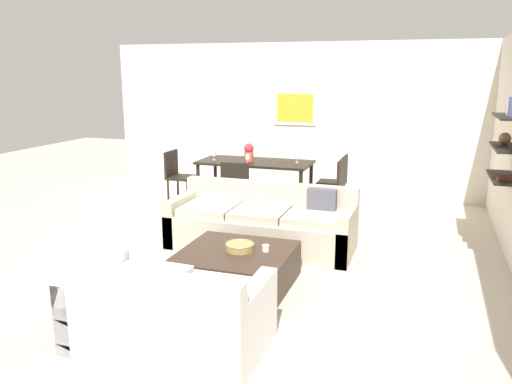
# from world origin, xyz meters

# --- Properties ---
(ground_plane) EXTENTS (18.00, 18.00, 0.00)m
(ground_plane) POSITION_xyz_m (0.00, 0.00, 0.00)
(ground_plane) COLOR #BCB29E
(back_wall_unit) EXTENTS (8.40, 0.09, 2.70)m
(back_wall_unit) POSITION_xyz_m (0.29, 3.53, 1.35)
(back_wall_unit) COLOR silver
(back_wall_unit) RESTS_ON ground
(sofa_beige) EXTENTS (2.33, 0.90, 0.78)m
(sofa_beige) POSITION_xyz_m (0.09, 0.34, 0.29)
(sofa_beige) COLOR #B2A893
(sofa_beige) RESTS_ON ground
(loveseat_white) EXTENTS (1.56, 0.90, 0.78)m
(loveseat_white) POSITION_xyz_m (0.12, -2.25, 0.29)
(loveseat_white) COLOR white
(loveseat_white) RESTS_ON ground
(coffee_table) EXTENTS (1.13, 1.09, 0.38)m
(coffee_table) POSITION_xyz_m (0.20, -0.91, 0.19)
(coffee_table) COLOR #38281E
(coffee_table) RESTS_ON ground
(decorative_bowl) EXTENTS (0.30, 0.30, 0.08)m
(decorative_bowl) POSITION_xyz_m (0.23, -0.88, 0.42)
(decorative_bowl) COLOR #99844C
(decorative_bowl) RESTS_ON coffee_table
(candle_jar) EXTENTS (0.08, 0.08, 0.07)m
(candle_jar) POSITION_xyz_m (0.50, -0.83, 0.41)
(candle_jar) COLOR silver
(candle_jar) RESTS_ON coffee_table
(dining_table) EXTENTS (1.86, 0.84, 0.75)m
(dining_table) POSITION_xyz_m (-0.68, 2.31, 0.68)
(dining_table) COLOR black
(dining_table) RESTS_ON ground
(dining_chair_left_near) EXTENTS (0.44, 0.44, 0.88)m
(dining_chair_left_near) POSITION_xyz_m (-2.01, 2.12, 0.50)
(dining_chair_left_near) COLOR black
(dining_chair_left_near) RESTS_ON ground
(dining_chair_foot) EXTENTS (0.44, 0.44, 0.88)m
(dining_chair_foot) POSITION_xyz_m (-0.68, 1.48, 0.50)
(dining_chair_foot) COLOR black
(dining_chair_foot) RESTS_ON ground
(dining_chair_right_near) EXTENTS (0.44, 0.44, 0.88)m
(dining_chair_right_near) POSITION_xyz_m (0.66, 2.12, 0.50)
(dining_chair_right_near) COLOR black
(dining_chair_right_near) RESTS_ON ground
(dining_chair_right_far) EXTENTS (0.44, 0.44, 0.88)m
(dining_chair_right_far) POSITION_xyz_m (0.66, 2.50, 0.50)
(dining_chair_right_far) COLOR black
(dining_chair_right_far) RESTS_ON ground
(wine_glass_foot) EXTENTS (0.07, 0.07, 0.17)m
(wine_glass_foot) POSITION_xyz_m (-0.68, 1.94, 0.87)
(wine_glass_foot) COLOR silver
(wine_glass_foot) RESTS_ON dining_table
(wine_glass_left_near) EXTENTS (0.07, 0.07, 0.14)m
(wine_glass_left_near) POSITION_xyz_m (-1.37, 2.20, 0.85)
(wine_glass_left_near) COLOR silver
(wine_glass_left_near) RESTS_ON dining_table
(wine_glass_right_far) EXTENTS (0.07, 0.07, 0.15)m
(wine_glass_right_far) POSITION_xyz_m (0.01, 2.41, 0.85)
(wine_glass_right_far) COLOR silver
(wine_glass_right_far) RESTS_ON dining_table
(centerpiece_vase) EXTENTS (0.16, 0.16, 0.30)m
(centerpiece_vase) POSITION_xyz_m (-0.77, 2.27, 0.90)
(centerpiece_vase) COLOR #D85933
(centerpiece_vase) RESTS_ON dining_table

